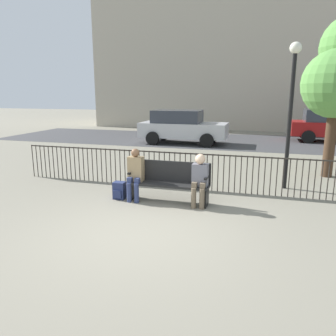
# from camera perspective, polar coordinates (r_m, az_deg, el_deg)

# --- Properties ---
(ground_plane) EXTENTS (80.00, 80.00, 0.00)m
(ground_plane) POSITION_cam_1_polar(r_m,az_deg,el_deg) (5.95, -4.76, -11.16)
(ground_plane) COLOR gray
(park_bench) EXTENTS (1.86, 0.45, 0.92)m
(park_bench) POSITION_cam_1_polar(r_m,az_deg,el_deg) (7.41, 0.17, -2.15)
(park_bench) COLOR black
(park_bench) RESTS_ON ground
(seated_person_0) EXTENTS (0.34, 0.39, 1.20)m
(seated_person_0) POSITION_cam_1_polar(r_m,az_deg,el_deg) (7.49, -5.73, -0.70)
(seated_person_0) COLOR navy
(seated_person_0) RESTS_ON ground
(seated_person_1) EXTENTS (0.34, 0.39, 1.16)m
(seated_person_1) POSITION_cam_1_polar(r_m,az_deg,el_deg) (7.09, 5.54, -1.59)
(seated_person_1) COLOR brown
(seated_person_1) RESTS_ON ground
(backpack) EXTENTS (0.27, 0.26, 0.40)m
(backpack) POSITION_cam_1_polar(r_m,az_deg,el_deg) (7.76, -8.46, -3.90)
(backpack) COLOR navy
(backpack) RESTS_ON ground
(fence_railing) EXTENTS (9.01, 0.03, 0.95)m
(fence_railing) POSITION_cam_1_polar(r_m,az_deg,el_deg) (8.43, 2.12, 0.12)
(fence_railing) COLOR #2D2823
(fence_railing) RESTS_ON ground
(tree_1) EXTENTS (1.92, 1.92, 3.64)m
(tree_1) POSITION_cam_1_polar(r_m,az_deg,el_deg) (10.57, 27.26, 12.67)
(tree_1) COLOR #422D1E
(tree_1) RESTS_ON ground
(lamp_post) EXTENTS (0.28, 0.28, 3.62)m
(lamp_post) POSITION_cam_1_polar(r_m,az_deg,el_deg) (8.77, 20.76, 11.91)
(lamp_post) COLOR black
(lamp_post) RESTS_ON ground
(street_surface) EXTENTS (24.00, 6.00, 0.01)m
(street_surface) POSITION_cam_1_polar(r_m,az_deg,el_deg) (17.35, 9.54, 4.71)
(street_surface) COLOR #3D3D3F
(street_surface) RESTS_ON ground
(parked_car_0) EXTENTS (4.20, 1.94, 1.62)m
(parked_car_0) POSITION_cam_1_polar(r_m,az_deg,el_deg) (18.59, 26.81, 6.66)
(parked_car_0) COLOR maroon
(parked_car_0) RESTS_ON ground
(parked_car_1) EXTENTS (4.20, 1.94, 1.62)m
(parked_car_1) POSITION_cam_1_polar(r_m,az_deg,el_deg) (16.11, 2.41, 7.27)
(parked_car_1) COLOR #B7B7BC
(parked_car_1) RESTS_ON ground
(building_facade) EXTENTS (20.00, 6.00, 14.16)m
(building_facade) POSITION_cam_1_polar(r_m,az_deg,el_deg) (25.57, 12.53, 23.11)
(building_facade) COLOR #B2A893
(building_facade) RESTS_ON ground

